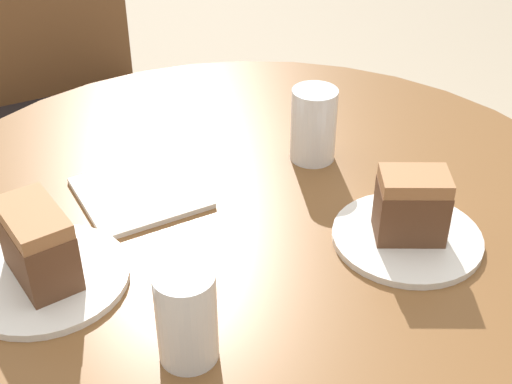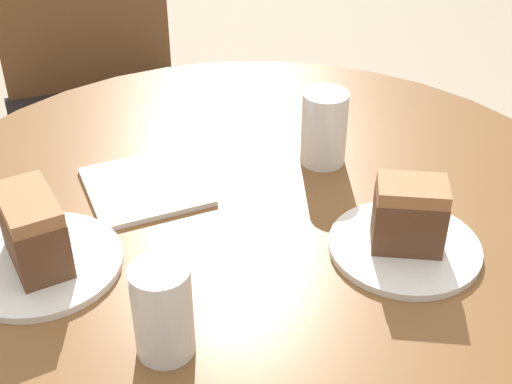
% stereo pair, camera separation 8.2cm
% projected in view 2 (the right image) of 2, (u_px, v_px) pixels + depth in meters
% --- Properties ---
extents(table, '(1.06, 1.06, 0.71)m').
position_uv_depth(table, '(256.00, 313.00, 1.11)').
color(table, brown).
rests_on(table, ground_plane).
extents(chair, '(0.48, 0.48, 0.93)m').
position_uv_depth(chair, '(101.00, 94.00, 1.82)').
color(chair, brown).
rests_on(chair, ground_plane).
extents(plate_near, '(0.21, 0.21, 0.01)m').
position_uv_depth(plate_near, '(40.00, 263.00, 0.91)').
color(plate_near, silver).
rests_on(plate_near, table).
extents(plate_far, '(0.20, 0.20, 0.01)m').
position_uv_depth(plate_far, '(404.00, 247.00, 0.94)').
color(plate_far, silver).
rests_on(plate_far, table).
extents(cake_slice_near, '(0.08, 0.12, 0.10)m').
position_uv_depth(cake_slice_near, '(33.00, 230.00, 0.88)').
color(cake_slice_near, brown).
rests_on(cake_slice_near, plate_near).
extents(cake_slice_far, '(0.11, 0.09, 0.09)m').
position_uv_depth(cake_slice_far, '(409.00, 215.00, 0.91)').
color(cake_slice_far, brown).
rests_on(cake_slice_far, plate_far).
extents(glass_lemonade, '(0.07, 0.07, 0.11)m').
position_uv_depth(glass_lemonade, '(163.00, 315.00, 0.77)').
color(glass_lemonade, beige).
rests_on(glass_lemonade, table).
extents(glass_water, '(0.07, 0.07, 0.12)m').
position_uv_depth(glass_water, '(324.00, 132.00, 1.09)').
color(glass_water, silver).
rests_on(glass_water, table).
extents(napkin_stack, '(0.18, 0.18, 0.01)m').
position_uv_depth(napkin_stack, '(146.00, 186.00, 1.06)').
color(napkin_stack, silver).
rests_on(napkin_stack, table).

